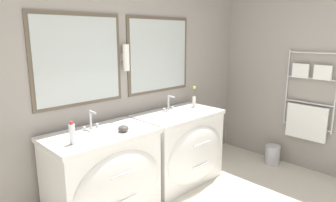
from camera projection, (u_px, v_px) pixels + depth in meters
wall_back at (115, 76)px, 3.26m from camera, size 5.77×0.15×2.60m
wall_right at (301, 71)px, 3.90m from camera, size 0.13×4.01×2.60m
vanity_left at (104, 175)px, 2.87m from camera, size 1.03×0.69×0.86m
vanity_right at (180, 147)px, 3.59m from camera, size 1.03×0.69×0.86m
faucet_left at (91, 120)px, 2.89m from camera, size 0.17×0.12×0.19m
faucet_right at (169, 103)px, 3.61m from camera, size 0.17×0.12×0.19m
toiletry_bottle at (72, 134)px, 2.49m from camera, size 0.05×0.05×0.20m
amenity_bowl at (123, 129)px, 2.83m from camera, size 0.10×0.10×0.06m
flower_vase at (194, 99)px, 3.78m from camera, size 0.04×0.04×0.27m
waste_bin at (273, 154)px, 4.13m from camera, size 0.19×0.19×0.27m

